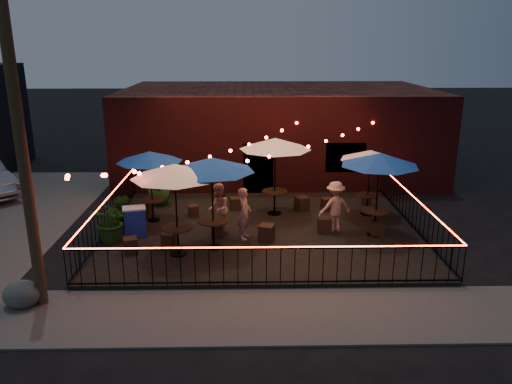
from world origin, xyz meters
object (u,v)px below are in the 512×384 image
at_px(utility_pole, 20,140).
at_px(cafe_table_4, 380,161).
at_px(cooler, 135,221).
at_px(boulder, 22,294).
at_px(cafe_table_2, 212,166).
at_px(cafe_table_5, 371,156).
at_px(cafe_table_1, 150,158).
at_px(cafe_table_3, 275,145).
at_px(cafe_table_0, 174,172).

xyz_separation_m(utility_pole, cafe_table_4, (8.98, 3.93, -1.42)).
xyz_separation_m(cooler, boulder, (-1.79, -4.21, -0.28)).
distance_m(cafe_table_2, cafe_table_4, 5.14).
relative_size(cafe_table_5, cooler, 2.51).
bearing_deg(cafe_table_5, cafe_table_1, -176.37).
bearing_deg(boulder, cafe_table_3, 44.23).
bearing_deg(utility_pole, boulder, -162.42).
bearing_deg(cafe_table_5, cafe_table_2, -151.40).
distance_m(utility_pole, cooler, 5.47).
relative_size(utility_pole, cooler, 8.61).
relative_size(cafe_table_3, cooler, 2.99).
relative_size(cafe_table_2, cooler, 3.13).
relative_size(utility_pole, boulder, 9.09).
bearing_deg(utility_pole, cafe_table_3, 45.54).
bearing_deg(utility_pole, cafe_table_1, 72.53).
height_order(cafe_table_0, cafe_table_3, cafe_table_3).
bearing_deg(cafe_table_0, cafe_table_1, 113.15).
height_order(cafe_table_4, boulder, cafe_table_4).
bearing_deg(cafe_table_3, utility_pole, -134.46).
xyz_separation_m(cafe_table_2, cafe_table_4, (5.06, 0.91, -0.09)).
height_order(cafe_table_3, cafe_table_4, cafe_table_3).
xyz_separation_m(cafe_table_0, boulder, (-3.34, -2.68, -2.26)).
distance_m(cafe_table_2, cafe_table_3, 3.60).
bearing_deg(cafe_table_0, utility_pole, -138.99).
distance_m(utility_pole, cafe_table_5, 11.06).
distance_m(utility_pole, boulder, 3.68).
relative_size(utility_pole, cafe_table_2, 2.75).
height_order(utility_pole, cafe_table_5, utility_pole).
height_order(cafe_table_3, boulder, cafe_table_3).
distance_m(utility_pole, cafe_table_4, 9.91).
bearing_deg(cafe_table_4, cafe_table_2, -169.80).
height_order(cafe_table_0, cafe_table_4, cafe_table_0).
bearing_deg(cafe_table_0, boulder, -141.28).
xyz_separation_m(utility_pole, cafe_table_2, (3.93, 3.02, -1.33)).
distance_m(cafe_table_5, boulder, 11.51).
bearing_deg(boulder, cafe_table_4, 23.37).
distance_m(utility_pole, cafe_table_1, 5.91).
distance_m(utility_pole, cafe_table_0, 4.13).
bearing_deg(boulder, utility_pole, 17.58).
bearing_deg(cooler, cafe_table_5, -1.02).
bearing_deg(cafe_table_5, cooler, -166.90).
bearing_deg(cafe_table_0, cafe_table_4, 12.83).
distance_m(cafe_table_1, cafe_table_5, 7.51).
distance_m(cafe_table_3, cafe_table_5, 3.31).
relative_size(cafe_table_3, boulder, 3.15).
relative_size(utility_pole, cafe_table_0, 2.86).
bearing_deg(cafe_table_5, cafe_table_3, 177.72).
bearing_deg(cafe_table_1, cafe_table_5, 3.63).
bearing_deg(cafe_table_1, cafe_table_2, -47.24).
distance_m(cafe_table_0, cafe_table_1, 3.13).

